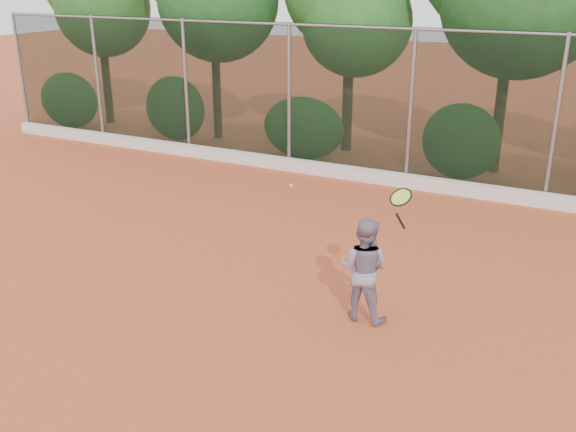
% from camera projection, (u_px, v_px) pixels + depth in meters
% --- Properties ---
extents(ground, '(80.00, 80.00, 0.00)m').
position_uv_depth(ground, '(256.00, 323.00, 8.91)').
color(ground, '#BD4E2C').
rests_on(ground, ground).
extents(concrete_curb, '(24.00, 0.20, 0.30)m').
position_uv_depth(concrete_curb, '(403.00, 180.00, 14.55)').
color(concrete_curb, silver).
rests_on(concrete_curb, ground).
extents(tennis_player, '(0.73, 0.57, 1.49)m').
position_uv_depth(tennis_player, '(364.00, 269.00, 8.79)').
color(tennis_player, gray).
rests_on(tennis_player, ground).
extents(chainlink_fence, '(24.09, 0.09, 3.50)m').
position_uv_depth(chainlink_fence, '(411.00, 104.00, 14.09)').
color(chainlink_fence, black).
rests_on(chainlink_fence, ground).
extents(tennis_racket, '(0.38, 0.35, 0.59)m').
position_uv_depth(tennis_racket, '(401.00, 200.00, 8.18)').
color(tennis_racket, black).
rests_on(tennis_racket, ground).
extents(tennis_ball_in_flight, '(0.07, 0.07, 0.07)m').
position_uv_depth(tennis_ball_in_flight, '(291.00, 186.00, 9.02)').
color(tennis_ball_in_flight, '#A3C52C').
rests_on(tennis_ball_in_flight, ground).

